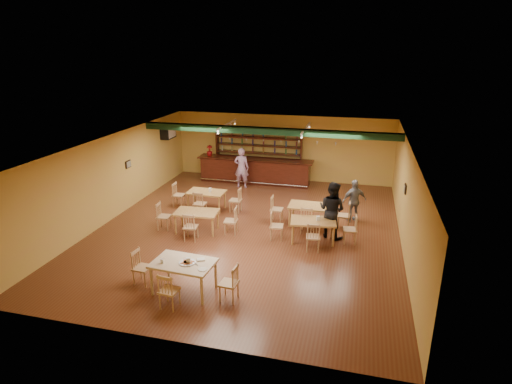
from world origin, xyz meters
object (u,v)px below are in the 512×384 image
(near_table, at_px, (184,277))
(patron_bar, at_px, (242,168))
(dining_table_b, at_px, (310,215))
(dining_table_a, at_px, (207,200))
(bar_counter, at_px, (255,171))
(dining_table_c, at_px, (197,221))
(dining_table_d, at_px, (313,231))
(patron_right_a, at_px, (332,210))

(near_table, bearing_deg, patron_bar, 100.41)
(near_table, bearing_deg, dining_table_b, 67.59)
(dining_table_b, height_order, patron_bar, patron_bar)
(near_table, bearing_deg, dining_table_a, 109.10)
(bar_counter, relative_size, dining_table_c, 3.69)
(dining_table_d, xyz_separation_m, patron_bar, (-3.71, 4.71, 0.54))
(bar_counter, height_order, patron_right_a, patron_right_a)
(dining_table_b, xyz_separation_m, patron_bar, (-3.44, 3.42, 0.53))
(dining_table_b, bearing_deg, patron_right_a, -44.64)
(bar_counter, relative_size, dining_table_b, 3.65)
(near_table, xyz_separation_m, patron_bar, (-0.92, 8.46, 0.48))
(near_table, bearing_deg, patron_right_a, 56.08)
(dining_table_a, height_order, patron_bar, patron_bar)
(dining_table_d, bearing_deg, dining_table_a, 149.26)
(bar_counter, distance_m, dining_table_c, 5.77)
(dining_table_a, bearing_deg, patron_right_a, -14.97)
(dining_table_a, height_order, near_table, near_table)
(dining_table_a, distance_m, patron_right_a, 5.03)
(dining_table_a, bearing_deg, near_table, -74.38)
(near_table, bearing_deg, bar_counter, 97.40)
(dining_table_c, bearing_deg, dining_table_d, -1.87)
(patron_bar, bearing_deg, near_table, 93.72)
(dining_table_d, xyz_separation_m, patron_right_a, (0.53, 0.49, 0.58))
(patron_right_a, bearing_deg, near_table, 77.68)
(bar_counter, relative_size, dining_table_d, 3.70)
(dining_table_a, xyz_separation_m, near_table, (1.49, -5.58, 0.06))
(dining_table_b, height_order, patron_right_a, patron_right_a)
(dining_table_c, bearing_deg, patron_right_a, 4.07)
(dining_table_d, relative_size, patron_bar, 0.80)
(dining_table_c, height_order, patron_bar, patron_bar)
(near_table, distance_m, patron_bar, 8.52)
(dining_table_a, xyz_separation_m, patron_right_a, (4.81, -1.35, 0.58))
(dining_table_b, distance_m, dining_table_c, 3.89)
(bar_counter, bearing_deg, patron_right_a, -52.72)
(dining_table_b, bearing_deg, patron_bar, 135.53)
(near_table, height_order, patron_bar, patron_bar)
(dining_table_c, bearing_deg, dining_table_a, 96.65)
(patron_bar, bearing_deg, patron_right_a, 132.64)
(bar_counter, height_order, dining_table_a, bar_counter)
(bar_counter, distance_m, near_table, 9.30)
(patron_bar, height_order, patron_right_a, patron_right_a)
(bar_counter, xyz_separation_m, patron_bar, (-0.40, -0.83, 0.32))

